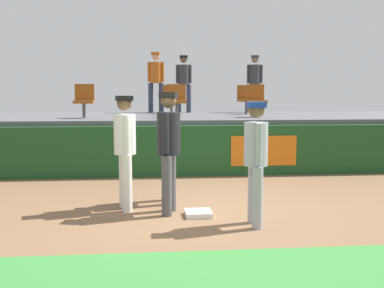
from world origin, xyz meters
name	(u,v)px	position (x,y,z in m)	size (l,w,h in m)	color
ground_plane	(195,215)	(0.00, 0.00, 0.00)	(60.00, 60.00, 0.00)	brown
first_base	(198,213)	(0.05, -0.10, 0.04)	(0.40, 0.40, 0.08)	white
player_fielder_home	(125,144)	(-1.07, 0.46, 1.06)	(0.41, 0.59, 1.83)	white
player_runner_visitor	(169,140)	(-0.35, 0.87, 1.07)	(0.36, 0.52, 1.85)	#9EA3AD
player_coach_visitor	(256,155)	(0.79, -0.70, 1.01)	(0.34, 0.49, 1.75)	#9EA3AD
player_umpire	(169,144)	(-0.39, 0.13, 1.09)	(0.44, 0.52, 1.89)	#4C4C51
field_wall	(179,151)	(0.01, 3.43, 0.57)	(18.00, 0.26, 1.13)	#19471E
bleacher_platform	(172,138)	(0.00, 6.00, 0.62)	(18.00, 4.80, 1.24)	#59595E
seat_back_right	(246,98)	(2.20, 6.67, 1.72)	(0.48, 0.44, 0.84)	#4C4C51
seat_front_right	(256,99)	(2.08, 4.87, 1.71)	(0.46, 0.44, 0.84)	#4C4C51
seat_front_left	(84,99)	(-2.24, 4.87, 1.72)	(0.48, 0.44, 0.84)	#4C4C51
seat_front_center	(177,99)	(0.05, 4.87, 1.72)	(0.48, 0.44, 0.84)	#4C4C51
seat_back_center	(171,98)	(0.01, 6.67, 1.71)	(0.47, 0.44, 0.84)	#4C4C51
spectator_hooded	(184,80)	(0.46, 7.80, 2.27)	(0.49, 0.38, 1.76)	#33384C
spectator_capped	(255,79)	(2.73, 7.89, 2.28)	(0.49, 0.41, 1.79)	#33384C
spectator_casual	(156,78)	(-0.40, 7.88, 2.32)	(0.51, 0.42, 1.86)	#33384C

